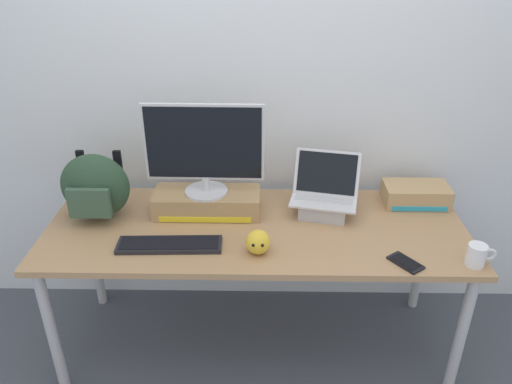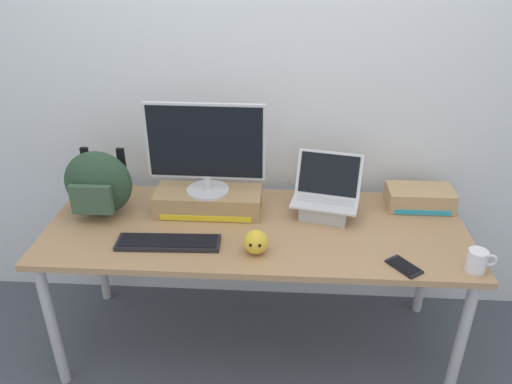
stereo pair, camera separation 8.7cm
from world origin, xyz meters
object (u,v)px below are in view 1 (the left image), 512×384
object	(u,v)px
cell_phone	(406,263)
messenger_backpack	(95,187)
desktop_monitor	(204,149)
open_laptop	(324,201)
toner_box_yellow	(207,202)
toner_box_cyan	(416,194)
coffee_mug	(477,255)
plush_toy	(258,242)
external_keyboard	(169,245)

from	to	relation	value
cell_phone	messenger_backpack	bearing A→B (deg)	128.39
desktop_monitor	messenger_backpack	distance (m)	0.55
open_laptop	messenger_backpack	world-z (taller)	messenger_backpack
toner_box_yellow	desktop_monitor	xyz separation A→B (m)	(-0.00, -0.00, 0.28)
toner_box_cyan	coffee_mug	bearing A→B (deg)	-78.04
messenger_backpack	coffee_mug	bearing A→B (deg)	-12.55
plush_toy	messenger_backpack	bearing A→B (deg)	159.03
toner_box_yellow	messenger_backpack	bearing A→B (deg)	-175.11
desktop_monitor	cell_phone	world-z (taller)	desktop_monitor
external_keyboard	plush_toy	bearing A→B (deg)	-7.17
desktop_monitor	toner_box_yellow	bearing A→B (deg)	89.69
messenger_backpack	coffee_mug	distance (m)	1.72
coffee_mug	toner_box_cyan	bearing A→B (deg)	101.96
coffee_mug	cell_phone	distance (m)	0.29
desktop_monitor	external_keyboard	size ratio (longest dim) A/B	1.21
open_laptop	toner_box_cyan	size ratio (longest dim) A/B	1.10
toner_box_yellow	external_keyboard	xyz separation A→B (m)	(-0.13, -0.30, -0.04)
plush_toy	toner_box_cyan	size ratio (longest dim) A/B	0.33
coffee_mug	open_laptop	bearing A→B (deg)	143.97
coffee_mug	messenger_backpack	bearing A→B (deg)	167.53
messenger_backpack	toner_box_cyan	distance (m)	1.57
plush_toy	cell_phone	bearing A→B (deg)	-6.67
open_laptop	cell_phone	distance (m)	0.52
desktop_monitor	cell_phone	distance (m)	1.02
external_keyboard	toner_box_cyan	world-z (taller)	toner_box_cyan
toner_box_yellow	coffee_mug	bearing A→B (deg)	-19.74
messenger_backpack	plush_toy	world-z (taller)	messenger_backpack
external_keyboard	messenger_backpack	world-z (taller)	messenger_backpack
open_laptop	external_keyboard	size ratio (longest dim) A/B	0.77
coffee_mug	desktop_monitor	bearing A→B (deg)	160.31
coffee_mug	plush_toy	size ratio (longest dim) A/B	1.14
toner_box_cyan	desktop_monitor	bearing A→B (deg)	-173.91
toner_box_yellow	toner_box_cyan	size ratio (longest dim) A/B	1.60
desktop_monitor	plush_toy	distance (m)	0.51
open_laptop	desktop_monitor	bearing A→B (deg)	-166.87
messenger_backpack	desktop_monitor	bearing A→B (deg)	4.68
toner_box_yellow	plush_toy	size ratio (longest dim) A/B	4.83
toner_box_yellow	cell_phone	xyz separation A→B (m)	(0.87, -0.41, -0.05)
open_laptop	messenger_backpack	distance (m)	1.09
open_laptop	plush_toy	distance (m)	0.47
coffee_mug	toner_box_cyan	world-z (taller)	toner_box_cyan
plush_toy	toner_box_cyan	world-z (taller)	plush_toy
external_keyboard	messenger_backpack	size ratio (longest dim) A/B	1.42
messenger_backpack	coffee_mug	world-z (taller)	messenger_backpack
desktop_monitor	toner_box_cyan	size ratio (longest dim) A/B	1.73
external_keyboard	toner_box_cyan	bearing A→B (deg)	17.47
cell_phone	toner_box_cyan	bearing A→B (deg)	34.70
toner_box_yellow	plush_toy	xyz separation A→B (m)	(0.25, -0.34, -0.00)
desktop_monitor	cell_phone	bearing A→B (deg)	-24.46
messenger_backpack	plush_toy	distance (m)	0.83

